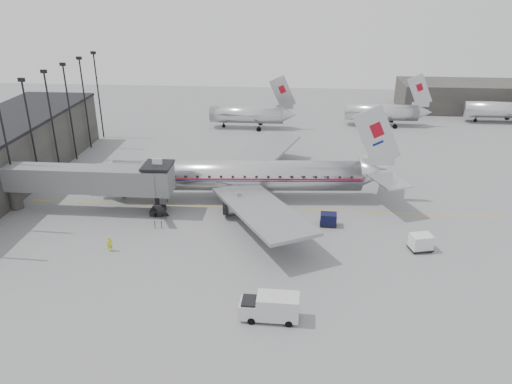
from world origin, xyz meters
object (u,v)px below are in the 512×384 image
baggage_cart_white (421,242)px  airliner (243,176)px  ramp_worker (110,244)px  baggage_cart_navy (328,219)px  service_van (270,307)px

baggage_cart_white → airliner: bearing=135.0°
baggage_cart_white → ramp_worker: 33.33m
airliner → baggage_cart_navy: 13.13m
service_van → ramp_worker: (-17.75, 10.12, -0.41)m
baggage_cart_navy → ramp_worker: 24.90m
airliner → ramp_worker: 19.81m
service_van → baggage_cart_navy: bearing=73.4°
service_van → ramp_worker: bearing=151.8°
service_van → airliner: bearing=102.7°
airliner → baggage_cart_white: (20.40, -12.03, -2.24)m
baggage_cart_navy → service_van: bearing=-105.3°
airliner → service_van: bearing=-83.0°
baggage_cart_navy → baggage_cart_white: bearing=-24.7°
airliner → service_van: size_ratio=7.88×
ramp_worker → airliner: bearing=17.3°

